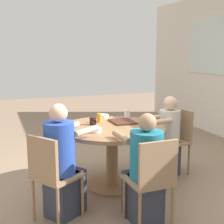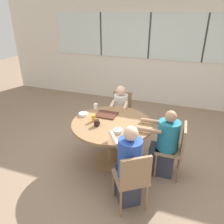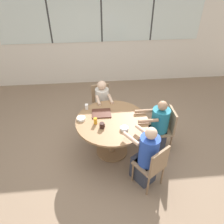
{
  "view_description": "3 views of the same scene",
  "coord_description": "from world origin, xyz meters",
  "px_view_note": "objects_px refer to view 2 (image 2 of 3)",
  "views": [
    {
      "loc": [
        3.4,
        -1.27,
        1.64
      ],
      "look_at": [
        0.0,
        0.0,
        0.94
      ],
      "focal_mm": 50.0,
      "sensor_mm": 36.0,
      "label": 1
    },
    {
      "loc": [
        1.0,
        -2.87,
        2.39
      ],
      "look_at": [
        0.0,
        0.0,
        0.94
      ],
      "focal_mm": 35.0,
      "sensor_mm": 36.0,
      "label": 2
    },
    {
      "loc": [
        -0.28,
        -2.97,
        3.15
      ],
      "look_at": [
        0.0,
        0.0,
        0.94
      ],
      "focal_mm": 35.0,
      "sensor_mm": 36.0,
      "label": 3
    }
  ],
  "objects_px": {
    "chair_for_man_teal_shirt": "(122,109)",
    "milk_carton_small": "(96,106)",
    "chair_for_man_blue_shirt": "(133,177)",
    "bowl_white_shallow": "(118,131)",
    "juice_glass": "(93,118)",
    "person_man_teal_shirt": "(120,115)",
    "coffee_mug": "(97,123)",
    "bowl_cereal": "(83,114)",
    "person_man_blue_shirt": "(128,169)",
    "person_woman_green_shirt": "(164,146)",
    "chair_for_woman_green_shirt": "(176,146)"
  },
  "relations": [
    {
      "from": "chair_for_man_teal_shirt",
      "to": "milk_carton_small",
      "type": "xyz_separation_m",
      "value": [
        -0.29,
        -0.62,
        0.29
      ]
    },
    {
      "from": "chair_for_man_blue_shirt",
      "to": "chair_for_man_teal_shirt",
      "type": "xyz_separation_m",
      "value": [
        -0.71,
        1.84,
        0.0
      ]
    },
    {
      "from": "bowl_white_shallow",
      "to": "chair_for_man_teal_shirt",
      "type": "bearing_deg",
      "value": 104.37
    },
    {
      "from": "chair_for_man_teal_shirt",
      "to": "bowl_white_shallow",
      "type": "height_order",
      "value": "chair_for_man_teal_shirt"
    },
    {
      "from": "juice_glass",
      "to": "bowl_white_shallow",
      "type": "bearing_deg",
      "value": -23.34
    },
    {
      "from": "chair_for_man_blue_shirt",
      "to": "person_man_teal_shirt",
      "type": "distance_m",
      "value": 1.81
    },
    {
      "from": "coffee_mug",
      "to": "bowl_cereal",
      "type": "xyz_separation_m",
      "value": [
        -0.35,
        0.25,
        -0.03
      ]
    },
    {
      "from": "person_man_teal_shirt",
      "to": "bowl_cereal",
      "type": "distance_m",
      "value": 0.92
    },
    {
      "from": "chair_for_man_teal_shirt",
      "to": "person_man_blue_shirt",
      "type": "relative_size",
      "value": 0.76
    },
    {
      "from": "person_woman_green_shirt",
      "to": "juice_glass",
      "type": "bearing_deg",
      "value": 92.76
    },
    {
      "from": "chair_for_man_blue_shirt",
      "to": "milk_carton_small",
      "type": "bearing_deg",
      "value": 95.54
    },
    {
      "from": "juice_glass",
      "to": "milk_carton_small",
      "type": "relative_size",
      "value": 1.08
    },
    {
      "from": "person_man_teal_shirt",
      "to": "bowl_white_shallow",
      "type": "height_order",
      "value": "person_man_teal_shirt"
    },
    {
      "from": "chair_for_man_blue_shirt",
      "to": "coffee_mug",
      "type": "relative_size",
      "value": 9.33
    },
    {
      "from": "coffee_mug",
      "to": "chair_for_man_teal_shirt",
      "type": "bearing_deg",
      "value": 88.11
    },
    {
      "from": "chair_for_woman_green_shirt",
      "to": "juice_glass",
      "type": "xyz_separation_m",
      "value": [
        -1.3,
        -0.09,
        0.29
      ]
    },
    {
      "from": "chair_for_man_teal_shirt",
      "to": "juice_glass",
      "type": "xyz_separation_m",
      "value": [
        -0.15,
        -1.06,
        0.29
      ]
    },
    {
      "from": "chair_for_woman_green_shirt",
      "to": "person_woman_green_shirt",
      "type": "distance_m",
      "value": 0.17
    },
    {
      "from": "chair_for_woman_green_shirt",
      "to": "chair_for_man_teal_shirt",
      "type": "height_order",
      "value": "same"
    },
    {
      "from": "person_man_teal_shirt",
      "to": "coffee_mug",
      "type": "relative_size",
      "value": 11.4
    },
    {
      "from": "person_man_blue_shirt",
      "to": "bowl_white_shallow",
      "type": "distance_m",
      "value": 0.59
    },
    {
      "from": "person_woman_green_shirt",
      "to": "milk_carton_small",
      "type": "distance_m",
      "value": 1.37
    },
    {
      "from": "chair_for_man_teal_shirt",
      "to": "coffee_mug",
      "type": "distance_m",
      "value": 1.21
    },
    {
      "from": "chair_for_woman_green_shirt",
      "to": "person_man_blue_shirt",
      "type": "height_order",
      "value": "person_man_blue_shirt"
    },
    {
      "from": "chair_for_man_blue_shirt",
      "to": "juice_glass",
      "type": "xyz_separation_m",
      "value": [
        -0.85,
        0.78,
        0.29
      ]
    },
    {
      "from": "milk_carton_small",
      "to": "bowl_cereal",
      "type": "distance_m",
      "value": 0.33
    },
    {
      "from": "chair_for_woman_green_shirt",
      "to": "bowl_cereal",
      "type": "bearing_deg",
      "value": 86.86
    },
    {
      "from": "chair_for_man_blue_shirt",
      "to": "chair_for_man_teal_shirt",
      "type": "bearing_deg",
      "value": 77.19
    },
    {
      "from": "chair_for_man_teal_shirt",
      "to": "juice_glass",
      "type": "height_order",
      "value": "chair_for_man_teal_shirt"
    },
    {
      "from": "chair_for_man_blue_shirt",
      "to": "juice_glass",
      "type": "distance_m",
      "value": 1.19
    },
    {
      "from": "chair_for_woman_green_shirt",
      "to": "person_woman_green_shirt",
      "type": "xyz_separation_m",
      "value": [
        -0.17,
        -0.0,
        -0.04
      ]
    },
    {
      "from": "chair_for_man_blue_shirt",
      "to": "milk_carton_small",
      "type": "height_order",
      "value": "chair_for_man_blue_shirt"
    },
    {
      "from": "person_woman_green_shirt",
      "to": "juice_glass",
      "type": "height_order",
      "value": "person_woman_green_shirt"
    },
    {
      "from": "milk_carton_small",
      "to": "person_man_teal_shirt",
      "type": "bearing_deg",
      "value": 55.07
    },
    {
      "from": "chair_for_woman_green_shirt",
      "to": "person_man_teal_shirt",
      "type": "xyz_separation_m",
      "value": [
        -1.13,
        0.81,
        -0.04
      ]
    },
    {
      "from": "chair_for_man_teal_shirt",
      "to": "person_woman_green_shirt",
      "type": "height_order",
      "value": "person_woman_green_shirt"
    },
    {
      "from": "milk_carton_small",
      "to": "bowl_cereal",
      "type": "bearing_deg",
      "value": -107.51
    },
    {
      "from": "coffee_mug",
      "to": "juice_glass",
      "type": "bearing_deg",
      "value": 132.15
    },
    {
      "from": "bowl_cereal",
      "to": "person_man_blue_shirt",
      "type": "bearing_deg",
      "value": -37.57
    },
    {
      "from": "chair_for_man_blue_shirt",
      "to": "juice_glass",
      "type": "relative_size",
      "value": 7.8
    },
    {
      "from": "person_man_blue_shirt",
      "to": "person_man_teal_shirt",
      "type": "relative_size",
      "value": 1.08
    },
    {
      "from": "coffee_mug",
      "to": "milk_carton_small",
      "type": "bearing_deg",
      "value": 114.53
    },
    {
      "from": "juice_glass",
      "to": "bowl_white_shallow",
      "type": "distance_m",
      "value": 0.51
    },
    {
      "from": "chair_for_woman_green_shirt",
      "to": "coffee_mug",
      "type": "xyz_separation_m",
      "value": [
        -1.19,
        -0.2,
        0.28
      ]
    },
    {
      "from": "juice_glass",
      "to": "bowl_cereal",
      "type": "height_order",
      "value": "juice_glass"
    },
    {
      "from": "person_woman_green_shirt",
      "to": "person_man_blue_shirt",
      "type": "relative_size",
      "value": 0.94
    },
    {
      "from": "person_man_blue_shirt",
      "to": "chair_for_man_blue_shirt",
      "type": "bearing_deg",
      "value": -90.0
    },
    {
      "from": "chair_for_man_blue_shirt",
      "to": "bowl_cereal",
      "type": "distance_m",
      "value": 1.45
    },
    {
      "from": "person_man_teal_shirt",
      "to": "juice_glass",
      "type": "relative_size",
      "value": 9.52
    },
    {
      "from": "bowl_white_shallow",
      "to": "juice_glass",
      "type": "bearing_deg",
      "value": 156.66
    }
  ]
}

